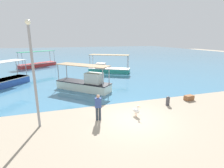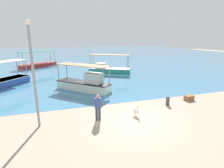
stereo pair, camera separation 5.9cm
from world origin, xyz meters
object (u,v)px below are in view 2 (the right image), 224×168
(fishing_boat_near_right, at_px, (38,64))
(pelican, at_px, (136,111))
(fishing_boat_far_left, at_px, (85,83))
(cargo_crate, at_px, (189,98))
(mooring_bollard, at_px, (168,101))
(fisherman_standing, at_px, (98,107))
(lamp_post, at_px, (33,70))
(fishing_boat_center, at_px, (108,69))
(fishing_boat_outer, at_px, (0,82))

(fishing_boat_near_right, distance_m, pelican, 25.55)
(fishing_boat_far_left, xyz_separation_m, cargo_crate, (7.85, -5.43, -0.50))
(fishing_boat_near_right, relative_size, fishing_boat_far_left, 1.24)
(mooring_bollard, distance_m, fisherman_standing, 5.77)
(fishing_boat_far_left, bearing_deg, mooring_bollard, -47.18)
(fishing_boat_near_right, xyz_separation_m, mooring_bollard, (11.26, -23.21, -0.14))
(fishing_boat_near_right, height_order, fisherman_standing, fishing_boat_near_right)
(pelican, distance_m, lamp_post, 6.74)
(fishing_boat_center, relative_size, fishing_boat_far_left, 1.20)
(fishing_boat_outer, bearing_deg, pelican, -44.60)
(fishing_boat_outer, distance_m, lamp_post, 11.54)
(fishing_boat_outer, distance_m, mooring_bollard, 16.83)
(fishing_boat_center, distance_m, mooring_bollard, 14.14)
(fishing_boat_outer, height_order, fisherman_standing, fishing_boat_outer)
(fishing_boat_near_right, bearing_deg, fishing_boat_center, -40.66)
(fishing_boat_center, bearing_deg, fishing_boat_far_left, -120.17)
(lamp_post, xyz_separation_m, fisherman_standing, (3.50, -0.24, -2.43))
(fishing_boat_center, relative_size, mooring_bollard, 8.58)
(lamp_post, bearing_deg, fishing_boat_center, 60.03)
(fishing_boat_center, xyz_separation_m, mooring_bollard, (0.68, -14.12, -0.20))
(fishing_boat_far_left, bearing_deg, fishing_boat_near_right, 108.52)
(fishing_boat_far_left, bearing_deg, fishing_boat_outer, 156.40)
(mooring_bollard, xyz_separation_m, fisherman_standing, (-5.68, -0.85, 0.52))
(fishing_boat_outer, relative_size, lamp_post, 1.01)
(fishing_boat_near_right, bearing_deg, mooring_bollard, -64.12)
(fishing_boat_near_right, xyz_separation_m, lamp_post, (2.09, -23.83, 2.82))
(fishing_boat_outer, height_order, pelican, fishing_boat_outer)
(fishing_boat_outer, relative_size, fisherman_standing, 3.55)
(lamp_post, xyz_separation_m, mooring_bollard, (9.17, 0.62, -2.96))
(pelican, xyz_separation_m, lamp_post, (-6.04, 0.39, 2.97))
(fishing_boat_outer, bearing_deg, lamp_post, -65.30)
(lamp_post, bearing_deg, fishing_boat_outer, 114.70)
(fishing_boat_outer, xyz_separation_m, fishing_boat_far_left, (8.39, -3.67, 0.15))
(pelican, bearing_deg, fishing_boat_center, 80.75)
(fishing_boat_far_left, xyz_separation_m, mooring_bollard, (5.46, -5.89, -0.32))
(pelican, bearing_deg, fishing_boat_far_left, 108.60)
(fishing_boat_outer, distance_m, cargo_crate, 18.62)
(fishing_boat_center, bearing_deg, fishing_boat_outer, -160.90)
(fishing_boat_far_left, height_order, cargo_crate, fishing_boat_far_left)
(mooring_bollard, bearing_deg, fishing_boat_far_left, 132.82)
(fishing_boat_outer, height_order, fishing_boat_near_right, fishing_boat_near_right)
(fisherman_standing, distance_m, cargo_crate, 8.21)
(fisherman_standing, bearing_deg, fishing_boat_far_left, 88.15)
(fishing_boat_outer, xyz_separation_m, cargo_crate, (16.24, -9.10, -0.34))
(fisherman_standing, bearing_deg, lamp_post, 176.15)
(pelican, bearing_deg, cargo_crate, 14.86)
(pelican, relative_size, cargo_crate, 1.04)
(mooring_bollard, relative_size, cargo_crate, 0.94)
(pelican, distance_m, cargo_crate, 5.72)
(fishing_boat_center, bearing_deg, fisherman_standing, -108.47)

